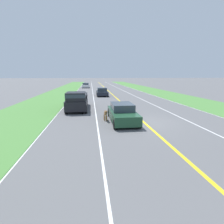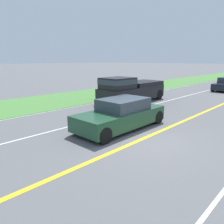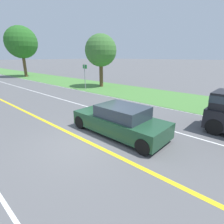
{
  "view_description": "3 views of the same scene",
  "coord_description": "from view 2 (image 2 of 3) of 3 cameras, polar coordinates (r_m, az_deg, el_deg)",
  "views": [
    {
      "loc": [
        3.91,
        12.29,
        3.48
      ],
      "look_at": [
        2.44,
        0.26,
        0.91
      ],
      "focal_mm": 28.0,
      "sensor_mm": 36.0,
      "label": 1
    },
    {
      "loc": [
        -4.74,
        6.77,
        3.05
      ],
      "look_at": [
        1.61,
        0.06,
        0.85
      ],
      "focal_mm": 35.0,
      "sensor_mm": 36.0,
      "label": 2
    },
    {
      "loc": [
        -4.23,
        -5.28,
        3.47
      ],
      "look_at": [
        1.69,
        0.11,
        0.9
      ],
      "focal_mm": 28.0,
      "sensor_mm": 36.0,
      "label": 3
    }
  ],
  "objects": [
    {
      "name": "pickup_truck",
      "position": [
        16.23,
        4.76,
        5.92
      ],
      "size": [
        2.03,
        5.69,
        1.9
      ],
      "color": "black",
      "rests_on": "ground"
    },
    {
      "name": "ego_car",
      "position": [
        9.92,
        2.42,
        -0.69
      ],
      "size": [
        1.85,
        4.52,
        1.37
      ],
      "color": "#1E472D",
      "rests_on": "ground"
    },
    {
      "name": "centre_divider_line",
      "position": [
        8.81,
        7.94,
        -6.98
      ],
      "size": [
        0.18,
        160.0,
        0.01
      ],
      "primitive_type": "cube",
      "color": "yellow",
      "rests_on": "ground"
    },
    {
      "name": "lane_dash_same_dir",
      "position": [
        11.09,
        -6.93,
        -2.66
      ],
      "size": [
        0.1,
        160.0,
        0.01
      ],
      "primitive_type": "cube",
      "color": "white",
      "rests_on": "ground"
    },
    {
      "name": "grass_verge_right",
      "position": [
        16.5,
        -21.56,
        1.83
      ],
      "size": [
        6.0,
        160.0,
        0.03
      ],
      "primitive_type": "cube",
      "color": "#4C843D",
      "rests_on": "ground"
    },
    {
      "name": "dog",
      "position": [
        11.04,
        -1.23,
        0.28
      ],
      "size": [
        0.24,
        1.24,
        0.88
      ],
      "rotation": [
        0.0,
        0.0,
        0.01
      ],
      "color": "olive",
      "rests_on": "ground"
    },
    {
      "name": "ground_plane",
      "position": [
        8.81,
        7.94,
        -7.01
      ],
      "size": [
        400.0,
        400.0,
        0.0
      ],
      "primitive_type": "plane",
      "color": "#5B5B5E"
    },
    {
      "name": "lane_edge_line_right",
      "position": [
        13.89,
        -16.22,
        0.17
      ],
      "size": [
        0.14,
        160.0,
        0.01
      ],
      "primitive_type": "cube",
      "color": "white",
      "rests_on": "ground"
    }
  ]
}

